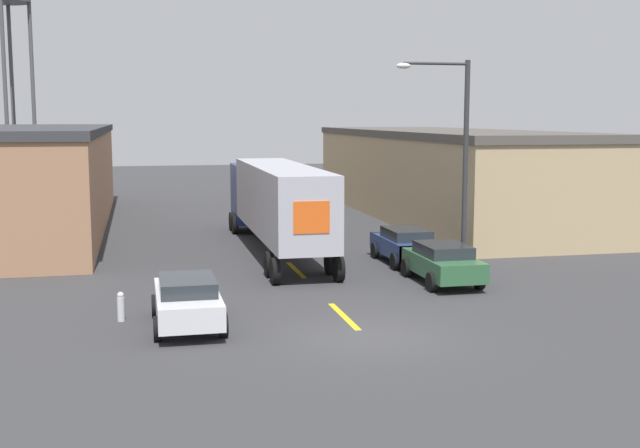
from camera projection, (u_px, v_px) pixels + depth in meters
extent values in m
plane|color=#333335|center=(365.00, 337.00, 21.93)|extent=(160.00, 160.00, 0.00)
cube|color=gold|center=(344.00, 316.00, 24.22)|extent=(0.20, 3.33, 0.01)
cube|color=gold|center=(296.00, 270.00, 31.52)|extent=(0.20, 3.33, 0.01)
cube|color=gold|center=(266.00, 241.00, 38.82)|extent=(0.20, 3.33, 0.01)
cube|color=#9E7051|center=(19.00, 182.00, 42.89)|extent=(8.87, 28.07, 5.06)
cube|color=#333338|center=(17.00, 131.00, 42.53)|extent=(9.07, 28.27, 0.40)
cube|color=tan|center=(442.00, 177.00, 48.07)|extent=(8.14, 28.19, 4.80)
cube|color=#4C4742|center=(443.00, 133.00, 47.72)|extent=(8.34, 28.39, 0.40)
cube|color=navy|center=(255.00, 193.00, 42.07)|extent=(2.25, 3.21, 3.03)
cube|color=#A8A8B2|center=(281.00, 199.00, 34.05)|extent=(2.43, 12.65, 2.85)
cube|color=#E55619|center=(312.00, 217.00, 27.92)|extent=(1.29, 0.04, 1.14)
cylinder|color=black|center=(276.00, 220.00, 42.91)|extent=(0.29, 0.98, 0.97)
cylinder|color=black|center=(232.00, 221.00, 42.41)|extent=(0.29, 0.98, 0.97)
cylinder|color=black|center=(280.00, 223.00, 41.67)|extent=(0.29, 0.98, 0.97)
cylinder|color=black|center=(235.00, 224.00, 41.17)|extent=(0.29, 0.98, 0.97)
cylinder|color=black|center=(330.00, 262.00, 30.58)|extent=(0.29, 0.98, 0.97)
cylinder|color=black|center=(269.00, 264.00, 30.08)|extent=(0.29, 0.98, 0.97)
cylinder|color=black|center=(339.00, 269.00, 29.23)|extent=(0.29, 0.98, 0.97)
cylinder|color=black|center=(275.00, 271.00, 28.73)|extent=(0.29, 0.98, 0.97)
cube|color=navy|center=(405.00, 247.00, 32.91)|extent=(1.76, 4.35, 0.69)
cube|color=#23282D|center=(406.00, 234.00, 32.71)|extent=(1.55, 2.26, 0.42)
cylinder|color=black|center=(414.00, 249.00, 34.46)|extent=(0.22, 0.68, 0.68)
cylinder|color=black|center=(375.00, 250.00, 34.07)|extent=(0.22, 0.68, 0.68)
cylinder|color=black|center=(437.00, 260.00, 31.85)|extent=(0.22, 0.68, 0.68)
cylinder|color=black|center=(395.00, 262.00, 31.46)|extent=(0.22, 0.68, 0.68)
cube|color=#2D5B38|center=(441.00, 264.00, 28.99)|extent=(1.76, 4.35, 0.69)
cube|color=#23282D|center=(443.00, 250.00, 28.79)|extent=(1.55, 2.26, 0.42)
cylinder|color=black|center=(450.00, 266.00, 30.54)|extent=(0.22, 0.68, 0.68)
cylinder|color=black|center=(406.00, 268.00, 30.15)|extent=(0.22, 0.68, 0.68)
cylinder|color=black|center=(479.00, 280.00, 27.93)|extent=(0.22, 0.68, 0.68)
cylinder|color=black|center=(432.00, 282.00, 27.54)|extent=(0.22, 0.68, 0.68)
cube|color=silver|center=(187.00, 303.00, 22.95)|extent=(1.76, 4.35, 0.69)
cube|color=#23282D|center=(187.00, 285.00, 22.75)|extent=(1.55, 2.26, 0.42)
cylinder|color=black|center=(214.00, 303.00, 24.49)|extent=(0.22, 0.68, 0.68)
cylinder|color=black|center=(155.00, 306.00, 24.11)|extent=(0.22, 0.68, 0.68)
cylinder|color=black|center=(223.00, 325.00, 21.89)|extent=(0.22, 0.68, 0.68)
cylinder|color=black|center=(158.00, 329.00, 21.50)|extent=(0.22, 0.68, 0.68)
cylinder|color=#47474C|center=(33.00, 100.00, 58.14)|extent=(0.28, 0.28, 14.41)
cylinder|color=#47474C|center=(13.00, 100.00, 59.38)|extent=(0.28, 0.28, 14.41)
cylinder|color=#47474C|center=(6.00, 99.00, 56.18)|extent=(0.28, 0.28, 14.41)
cylinder|color=#4C4C51|center=(4.00, 0.00, 56.85)|extent=(3.58, 3.58, 0.30)
cylinder|color=#2D2D30|center=(465.00, 167.00, 30.93)|extent=(0.20, 0.20, 8.12)
cylinder|color=#2D2D30|center=(436.00, 64.00, 30.13)|extent=(2.57, 0.11, 0.11)
ellipsoid|color=silver|center=(403.00, 66.00, 29.86)|extent=(0.56, 0.32, 0.22)
cylinder|color=silver|center=(121.00, 309.00, 23.59)|extent=(0.22, 0.22, 0.72)
sphere|color=silver|center=(121.00, 295.00, 23.53)|extent=(0.20, 0.20, 0.20)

